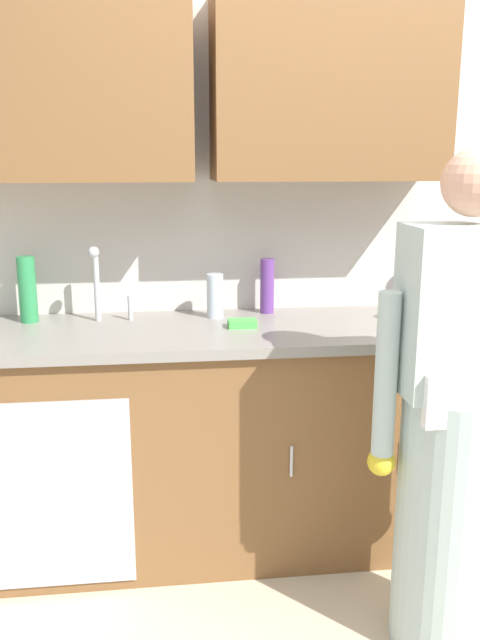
% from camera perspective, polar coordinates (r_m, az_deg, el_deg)
% --- Properties ---
extents(kitchen_wall_with_uppers, '(4.80, 0.44, 2.70)m').
position_cam_1_polar(kitchen_wall_with_uppers, '(2.92, 4.89, 11.35)').
color(kitchen_wall_with_uppers, beige).
rests_on(kitchen_wall_with_uppers, ground).
extents(counter_cabinet, '(1.90, 0.62, 0.90)m').
position_cam_1_polar(counter_cabinet, '(2.81, -2.74, -10.30)').
color(counter_cabinet, brown).
rests_on(counter_cabinet, ground).
extents(countertop, '(1.96, 0.66, 0.04)m').
position_cam_1_polar(countertop, '(2.66, -2.79, -0.98)').
color(countertop, gray).
rests_on(countertop, counter_cabinet).
extents(sink, '(0.50, 0.36, 0.35)m').
position_cam_1_polar(sink, '(2.67, -11.30, -1.07)').
color(sink, '#B7BABF').
rests_on(sink, counter_cabinet).
extents(person_at_sink, '(0.55, 0.34, 1.62)m').
position_cam_1_polar(person_at_sink, '(2.27, 17.70, -10.33)').
color(person_at_sink, white).
rests_on(person_at_sink, ground).
extents(bottle_water_tall, '(0.06, 0.06, 0.23)m').
position_cam_1_polar(bottle_water_tall, '(2.87, 2.32, 2.90)').
color(bottle_water_tall, '#66388C').
rests_on(bottle_water_tall, countertop).
extents(bottle_cleaner_spray, '(0.07, 0.07, 0.18)m').
position_cam_1_polar(bottle_cleaner_spray, '(2.78, -2.14, 2.06)').
color(bottle_cleaner_spray, silver).
rests_on(bottle_cleaner_spray, countertop).
extents(bottle_water_short, '(0.06, 0.06, 0.19)m').
position_cam_1_polar(bottle_water_short, '(3.06, 14.38, 2.77)').
color(bottle_water_short, '#66388C').
rests_on(bottle_water_short, countertop).
extents(bottle_dish_liquid, '(0.07, 0.07, 0.27)m').
position_cam_1_polar(bottle_dish_liquid, '(2.83, -17.57, 2.48)').
color(bottle_dish_liquid, '#2D8C4C').
rests_on(bottle_dish_liquid, countertop).
extents(cup_by_sink, '(0.08, 0.08, 0.09)m').
position_cam_1_polar(cup_by_sink, '(2.83, 13.65, 0.85)').
color(cup_by_sink, white).
rests_on(cup_by_sink, countertop).
extents(sponge, '(0.11, 0.07, 0.03)m').
position_cam_1_polar(sponge, '(2.64, 0.19, -0.29)').
color(sponge, '#4CBF4C').
rests_on(sponge, countertop).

